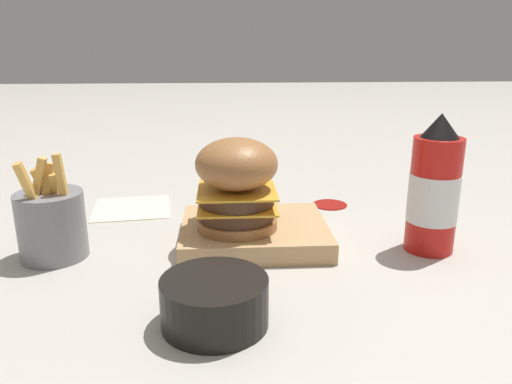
# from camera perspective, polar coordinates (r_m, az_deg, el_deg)

# --- Properties ---
(ground_plane) EXTENTS (6.00, 6.00, 0.00)m
(ground_plane) POSITION_cam_1_polar(r_m,az_deg,el_deg) (0.83, -3.27, -4.17)
(ground_plane) COLOR #B7B2A8
(serving_board) EXTENTS (0.22, 0.19, 0.03)m
(serving_board) POSITION_cam_1_polar(r_m,az_deg,el_deg) (0.77, 0.00, -4.63)
(serving_board) COLOR tan
(serving_board) RESTS_ON ground_plane
(burger) EXTENTS (0.12, 0.12, 0.14)m
(burger) POSITION_cam_1_polar(r_m,az_deg,el_deg) (0.73, -1.99, 1.04)
(burger) COLOR #9E6638
(burger) RESTS_ON serving_board
(ketchup_bottle) EXTENTS (0.07, 0.07, 0.20)m
(ketchup_bottle) POSITION_cam_1_polar(r_m,az_deg,el_deg) (0.76, 19.86, 0.12)
(ketchup_bottle) COLOR red
(ketchup_bottle) RESTS_ON ground_plane
(fries_basket) EXTENTS (0.09, 0.09, 0.15)m
(fries_basket) POSITION_cam_1_polar(r_m,az_deg,el_deg) (0.76, -22.12, -3.32)
(fries_basket) COLOR slate
(fries_basket) RESTS_ON ground_plane
(side_bowl) EXTENTS (0.12, 0.12, 0.05)m
(side_bowl) POSITION_cam_1_polar(r_m,az_deg,el_deg) (0.55, -4.46, -12.24)
(side_bowl) COLOR black
(side_bowl) RESTS_ON ground_plane
(spoon) EXTENTS (0.08, 0.17, 0.01)m
(spoon) POSITION_cam_1_polar(r_m,az_deg,el_deg) (1.08, -1.98, 1.13)
(spoon) COLOR #B2B2B7
(spoon) RESTS_ON ground_plane
(ketchup_puddle) EXTENTS (0.06, 0.06, 0.00)m
(ketchup_puddle) POSITION_cam_1_polar(r_m,az_deg,el_deg) (0.95, 8.61, -1.38)
(ketchup_puddle) COLOR #9E140F
(ketchup_puddle) RESTS_ON ground_plane
(parchment_square) EXTENTS (0.15, 0.15, 0.00)m
(parchment_square) POSITION_cam_1_polar(r_m,az_deg,el_deg) (0.95, -13.85, -1.75)
(parchment_square) COLOR beige
(parchment_square) RESTS_ON ground_plane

